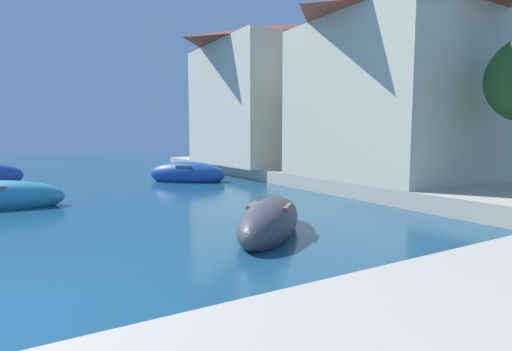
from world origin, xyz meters
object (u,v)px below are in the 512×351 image
object	(u,v)px
waterfront_building_annex	(272,94)
waterfront_building_main	(397,85)
moored_boat_6	(187,174)
moored_boat_5	(270,221)

from	to	relation	value
waterfront_building_annex	waterfront_building_main	bearing A→B (deg)	-90.00
moored_boat_6	waterfront_building_main	world-z (taller)	waterfront_building_main
moored_boat_5	moored_boat_6	distance (m)	10.06
moored_boat_6	moored_boat_5	bearing A→B (deg)	-58.64
moored_boat_6	waterfront_building_annex	world-z (taller)	waterfront_building_annex
moored_boat_5	moored_boat_6	size ratio (longest dim) A/B	0.90
waterfront_building_main	waterfront_building_annex	bearing A→B (deg)	90.00
moored_boat_6	waterfront_building_annex	distance (m)	7.29
moored_boat_5	waterfront_building_annex	distance (m)	14.77
moored_boat_6	waterfront_building_annex	bearing A→B (deg)	62.53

